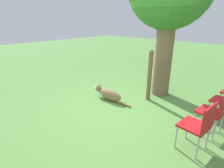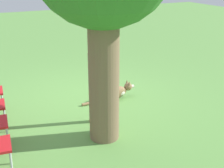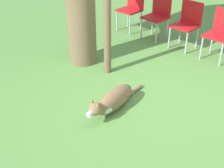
% 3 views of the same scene
% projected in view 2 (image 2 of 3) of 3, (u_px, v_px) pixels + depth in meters
% --- Properties ---
extents(ground_plane, '(30.00, 30.00, 0.00)m').
position_uv_depth(ground_plane, '(85.00, 103.00, 6.53)').
color(ground_plane, '#609947').
extents(dog, '(1.24, 0.27, 0.36)m').
position_uv_depth(dog, '(113.00, 93.00, 6.65)').
color(dog, olive).
rests_on(dog, ground_plane).
extents(fence_post, '(0.12, 0.12, 1.37)m').
position_uv_depth(fence_post, '(92.00, 86.00, 5.50)').
color(fence_post, brown).
rests_on(fence_post, ground_plane).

